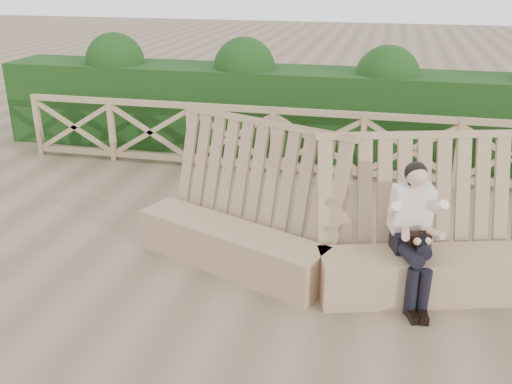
# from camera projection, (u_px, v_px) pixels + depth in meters

# --- Properties ---
(ground) EXTENTS (60.00, 60.00, 0.00)m
(ground) POSITION_uv_depth(u_px,v_px,m) (272.00, 285.00, 6.14)
(ground) COLOR brown
(ground) RESTS_ON ground
(bench) EXTENTS (4.56, 1.61, 1.62)m
(bench) POSITION_uv_depth(u_px,v_px,m) (328.00, 243.00, 6.17)
(bench) COLOR #947054
(bench) RESTS_ON ground
(woman) EXTENTS (0.51, 0.88, 1.43)m
(woman) POSITION_uv_depth(u_px,v_px,m) (414.00, 227.00, 5.68)
(woman) COLOR black
(woman) RESTS_ON ground
(guardrail) EXTENTS (10.10, 0.09, 1.10)m
(guardrail) POSITION_uv_depth(u_px,v_px,m) (317.00, 143.00, 9.10)
(guardrail) COLOR #937C55
(guardrail) RESTS_ON ground
(hedge) EXTENTS (12.00, 1.20, 1.50)m
(hedge) POSITION_uv_depth(u_px,v_px,m) (326.00, 113.00, 10.11)
(hedge) COLOR black
(hedge) RESTS_ON ground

